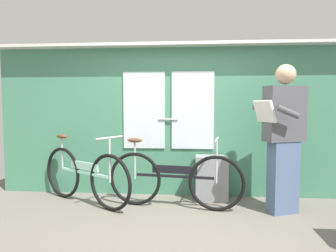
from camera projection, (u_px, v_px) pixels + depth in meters
The scene contains 6 objects.
ground_plane at pixel (178, 232), 3.25m from camera, with size 6.41×4.17×0.04m, color #666056.
train_door_wall at pixel (182, 117), 4.44m from camera, with size 5.41×0.28×2.17m.
bicycle_near_door at pixel (174, 179), 3.91m from camera, with size 1.74×0.44×0.91m.
bicycle_leaning_behind at pixel (84, 175), 4.09m from camera, with size 1.46×0.89×0.93m.
passenger_reading_newspaper at pixel (283, 135), 3.69m from camera, with size 0.64×0.59×1.80m.
trash_bin_by_wall at pixel (212, 178), 4.25m from camera, with size 0.44×0.28×0.61m, color gray.
Camera 1 is at (0.16, -3.16, 1.32)m, focal length 32.90 mm.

